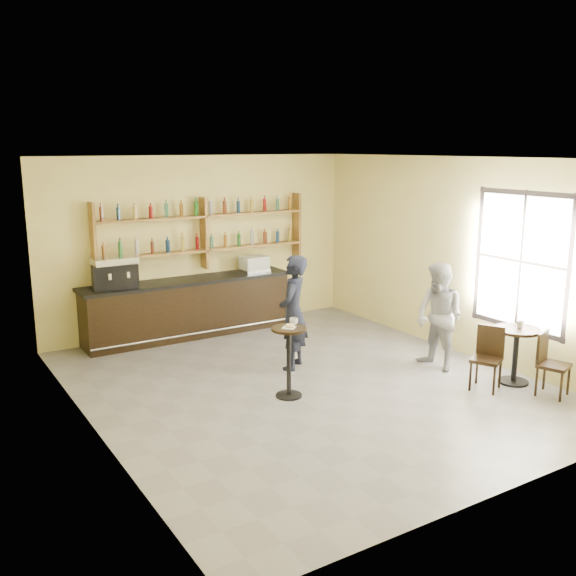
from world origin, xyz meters
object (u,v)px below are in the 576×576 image
bar_counter (189,308)px  espresso_machine (115,273)px  cafe_table (515,356)px  pastry_case (254,264)px  chair_west (486,359)px  patron_second (439,317)px  pedestal_table (289,362)px  man_main (293,312)px  chair_south (554,365)px

bar_counter → espresso_machine: 1.51m
cafe_table → pastry_case: bearing=109.8°
chair_west → patron_second: 1.05m
patron_second → bar_counter: bearing=-147.5°
pedestal_table → chair_west: pedestal_table is taller
bar_counter → patron_second: patron_second is taller
man_main → bar_counter: bearing=-117.3°
pastry_case → pedestal_table: bearing=-111.7°
espresso_machine → pastry_case: 2.65m
espresso_machine → cafe_table: (4.34, -4.69, -0.89)m
pastry_case → man_main: size_ratio=0.28×
man_main → chair_west: (1.82, -2.20, -0.44)m
espresso_machine → patron_second: (3.84, -3.66, -0.47)m
espresso_machine → pastry_case: size_ratio=1.48×
pedestal_table → patron_second: 2.57m
bar_counter → chair_west: 5.27m
cafe_table → chair_south: bearing=-85.2°
pastry_case → chair_south: bearing=-71.8°
man_main → patron_second: (1.86, -1.22, -0.06)m
pastry_case → cafe_table: 5.05m
chair_south → chair_west: bearing=113.9°
cafe_table → patron_second: bearing=116.2°
espresso_machine → chair_west: size_ratio=0.81×
bar_counter → chair_south: size_ratio=4.34×
pedestal_table → chair_south: (3.09, -1.89, -0.05)m
pedestal_table → cafe_table: 3.30m
espresso_machine → man_main: (1.98, -2.44, -0.42)m
bar_counter → pedestal_table: (0.00, -3.40, -0.03)m
bar_counter → chair_west: size_ratio=4.32×
bar_counter → cafe_table: bar_counter is taller
pedestal_table → chair_west: bearing=-26.4°
espresso_machine → cafe_table: size_ratio=0.88×
pedestal_table → chair_south: 3.62m
espresso_machine → chair_west: bearing=-41.2°
bar_counter → pedestal_table: size_ratio=3.93×
bar_counter → pastry_case: size_ratio=7.89×
pedestal_table → pastry_case: bearing=68.4°
cafe_table → chair_west: bearing=174.8°
man_main → chair_south: size_ratio=1.99×
pedestal_table → cafe_table: pedestal_table is taller
bar_counter → pedestal_table: 3.40m
pastry_case → chair_west: 4.83m
man_main → cafe_table: man_main is taller
bar_counter → pedestal_table: bar_counter is taller
cafe_table → patron_second: (-0.51, 1.03, 0.41)m
espresso_machine → patron_second: 5.32m
man_main → chair_west: size_ratio=1.98×
man_main → patron_second: size_ratio=1.07×
man_main → chair_south: 3.76m
espresso_machine → man_main: 3.17m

